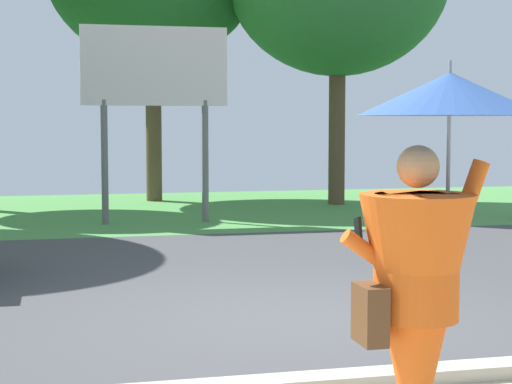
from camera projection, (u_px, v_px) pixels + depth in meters
name	position (u px, v px, depth m)	size (l,w,h in m)	color
ground_plane	(235.00, 270.00, 10.64)	(40.00, 22.00, 0.20)	#424244
monk_pedestrian	(423.00, 265.00, 4.35)	(1.05, 0.95, 2.13)	#E55B19
roadside_billboard	(155.00, 80.00, 14.95)	(2.60, 0.12, 3.50)	slate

